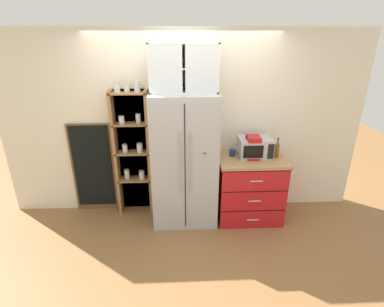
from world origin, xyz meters
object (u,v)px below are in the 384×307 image
(chalkboard_menu, at_px, (94,168))
(microwave, at_px, (255,147))
(mug_navy, at_px, (232,153))
(bottle_amber, at_px, (277,149))
(coffee_maker, at_px, (252,147))
(refrigerator, at_px, (185,160))

(chalkboard_menu, bearing_deg, microwave, -6.13)
(mug_navy, bearing_deg, bottle_amber, -6.05)
(mug_navy, xyz_separation_m, bottle_amber, (0.59, -0.06, 0.07))
(coffee_maker, bearing_deg, bottle_amber, 1.47)
(refrigerator, distance_m, chalkboard_menu, 1.36)
(coffee_maker, xyz_separation_m, bottle_amber, (0.34, 0.01, -0.04))
(refrigerator, relative_size, chalkboard_menu, 1.35)
(mug_navy, bearing_deg, microwave, -5.66)
(refrigerator, bearing_deg, coffee_maker, 0.21)
(mug_navy, height_order, chalkboard_menu, chalkboard_menu)
(refrigerator, distance_m, coffee_maker, 0.92)
(refrigerator, height_order, microwave, refrigerator)
(bottle_amber, height_order, chalkboard_menu, chalkboard_menu)
(coffee_maker, distance_m, chalkboard_menu, 2.26)
(refrigerator, height_order, chalkboard_menu, refrigerator)
(refrigerator, distance_m, microwave, 0.96)
(refrigerator, relative_size, bottle_amber, 6.68)
(mug_navy, bearing_deg, chalkboard_menu, 173.80)
(refrigerator, distance_m, bottle_amber, 1.25)
(coffee_maker, bearing_deg, mug_navy, 164.11)
(microwave, bearing_deg, refrigerator, -177.27)
(coffee_maker, bearing_deg, refrigerator, -179.79)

